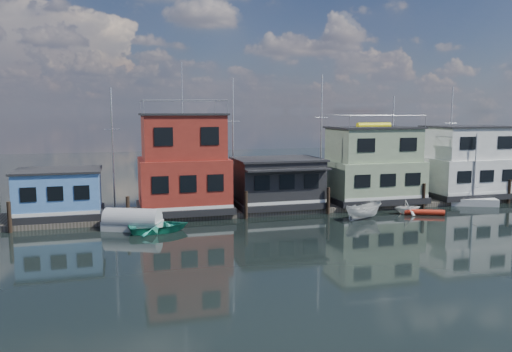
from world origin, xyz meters
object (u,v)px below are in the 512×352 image
object	(u,v)px
day_sailer	(473,201)
houseboat_red	(183,165)
dinghy_teal	(159,226)
dinghy_white	(407,207)
houseboat_blue	(59,193)
motorboat	(364,211)
houseboat_green	(373,166)
houseboat_white	(467,163)
houseboat_dark	(277,182)
tarp_runabout	(132,221)
red_kayak	(424,212)

from	to	relation	value
day_sailer	houseboat_red	bearing A→B (deg)	-162.99
dinghy_teal	dinghy_white	bearing A→B (deg)	-94.40
houseboat_blue	motorboat	bearing A→B (deg)	-13.44
houseboat_blue	houseboat_green	size ratio (longest dim) A/B	0.76
dinghy_teal	dinghy_white	distance (m)	20.23
motorboat	houseboat_green	bearing A→B (deg)	-48.07
dinghy_teal	houseboat_white	bearing A→B (deg)	-86.32
houseboat_white	day_sailer	size ratio (longest dim) A/B	1.30
houseboat_red	houseboat_green	distance (m)	17.01
houseboat_blue	motorboat	world-z (taller)	houseboat_blue
houseboat_white	dinghy_white	size ratio (longest dim) A/B	3.72
houseboat_dark	dinghy_teal	world-z (taller)	houseboat_dark
houseboat_red	tarp_runabout	size ratio (longest dim) A/B	2.69
houseboat_blue	red_kayak	world-z (taller)	houseboat_blue
houseboat_green	houseboat_blue	bearing A→B (deg)	-180.00
motorboat	red_kayak	world-z (taller)	motorboat
houseboat_white	red_kayak	world-z (taller)	houseboat_white
red_kayak	day_sailer	bearing A→B (deg)	43.39
motorboat	dinghy_white	distance (m)	4.50
houseboat_dark	motorboat	size ratio (longest dim) A/B	2.16
dinghy_teal	houseboat_red	bearing A→B (deg)	-31.08
houseboat_dark	day_sailer	world-z (taller)	day_sailer
tarp_runabout	dinghy_white	distance (m)	21.99
motorboat	day_sailer	size ratio (longest dim) A/B	0.53
dinghy_teal	red_kayak	size ratio (longest dim) A/B	1.31
houseboat_blue	motorboat	xyz separation A→B (m)	(22.84, -5.46, -1.54)
houseboat_dark	day_sailer	xyz separation A→B (m)	(17.62, -2.81, -2.02)
houseboat_green	day_sailer	distance (m)	9.61
houseboat_red	day_sailer	bearing A→B (deg)	-6.29
red_kayak	houseboat_white	bearing A→B (deg)	56.28
houseboat_red	tarp_runabout	distance (m)	6.94
houseboat_red	day_sailer	distance (m)	26.04
houseboat_blue	houseboat_red	xyz separation A→B (m)	(9.50, 0.00, 1.90)
houseboat_green	dinghy_teal	distance (m)	20.44
houseboat_red	houseboat_green	size ratio (longest dim) A/B	1.41
tarp_runabout	dinghy_white	world-z (taller)	tarp_runabout
houseboat_white	red_kayak	bearing A→B (deg)	-146.69
houseboat_blue	houseboat_green	bearing A→B (deg)	0.00
houseboat_dark	red_kayak	xyz separation A→B (m)	(10.88, -5.31, -2.18)
tarp_runabout	dinghy_teal	distance (m)	2.15
dinghy_white	motorboat	bearing A→B (deg)	108.85
houseboat_blue	dinghy_teal	world-z (taller)	houseboat_blue
houseboat_green	red_kayak	xyz separation A→B (m)	(1.88, -5.33, -3.32)
day_sailer	houseboat_white	bearing A→B (deg)	87.28
houseboat_red	motorboat	distance (m)	14.82
dinghy_teal	red_kayak	bearing A→B (deg)	-96.49
red_kayak	dinghy_teal	bearing A→B (deg)	-156.74
houseboat_blue	dinghy_white	distance (m)	27.68
houseboat_green	dinghy_white	world-z (taller)	houseboat_green
motorboat	dinghy_white	world-z (taller)	motorboat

